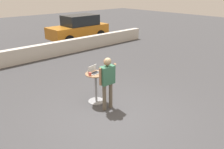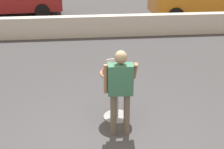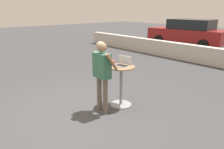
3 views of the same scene
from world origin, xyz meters
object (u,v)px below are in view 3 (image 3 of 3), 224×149
at_px(laptop, 123,64).
at_px(standing_person, 102,69).
at_px(coffee_mug, 114,63).
at_px(cafe_table, 121,83).
at_px(parked_car_near_street, 188,33).

xyz_separation_m(laptop, standing_person, (0.00, -0.62, -0.01)).
bearing_deg(coffee_mug, cafe_table, 7.65).
xyz_separation_m(standing_person, parked_car_near_street, (-3.63, 9.43, -0.18)).
xyz_separation_m(coffee_mug, parked_car_near_street, (-3.41, 8.91, -0.19)).
distance_m(coffee_mug, standing_person, 0.57).
relative_size(laptop, standing_person, 0.24).
distance_m(cafe_table, laptop, 0.47).
bearing_deg(coffee_mug, laptop, 23.23).
distance_m(cafe_table, parked_car_near_street, 9.60).
bearing_deg(laptop, parked_car_near_street, 112.40).
xyz_separation_m(cafe_table, laptop, (-0.01, 0.06, 0.46)).
height_order(laptop, parked_car_near_street, parked_car_near_street).
relative_size(standing_person, parked_car_near_street, 0.34).
bearing_deg(laptop, cafe_table, -81.78).
relative_size(coffee_mug, parked_car_near_street, 0.02).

